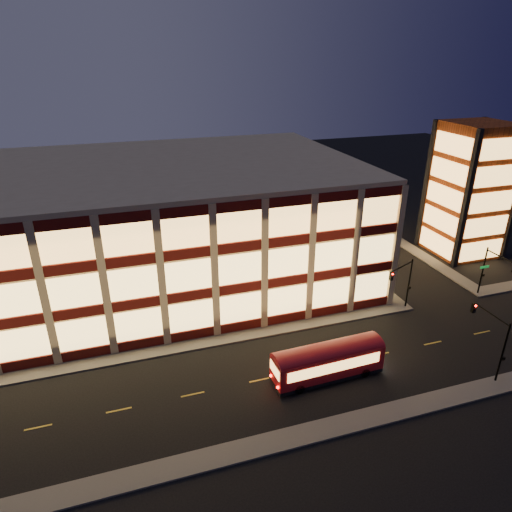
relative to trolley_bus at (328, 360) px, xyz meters
name	(u,v)px	position (x,y,z in m)	size (l,w,h in m)	color
ground	(202,349)	(-9.73, 7.41, -1.86)	(200.00, 200.00, 0.00)	black
sidewalk_office_south	(169,349)	(-12.73, 8.41, -1.79)	(54.00, 2.00, 0.15)	#514F4C
sidewalk_office_east	(335,252)	(13.27, 24.41, -1.79)	(2.00, 30.00, 0.15)	#514F4C
sidewalk_tower_west	(402,243)	(24.27, 24.41, -1.79)	(2.00, 30.00, 0.15)	#514F4C
sidewalk_near	(238,451)	(-9.73, -5.59, -1.79)	(100.00, 2.00, 0.15)	#514F4C
office_building	(146,224)	(-12.64, 24.32, 5.39)	(50.45, 30.45, 14.50)	tan
stair_tower	(470,191)	(30.23, 19.36, 7.13)	(8.60, 8.60, 18.00)	#8C3814
traffic_signal_far	(403,278)	(12.48, 7.65, 2.25)	(3.79, 1.87, 6.00)	black
traffic_signal_right	(494,268)	(23.77, 6.79, 2.24)	(1.20, 4.37, 6.00)	black
traffic_signal_near	(492,333)	(13.77, -3.62, 2.27)	(0.32, 4.45, 6.00)	black
trolley_bus	(328,360)	(0.00, 0.00, 0.00)	(10.00, 2.88, 3.36)	#9A0810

